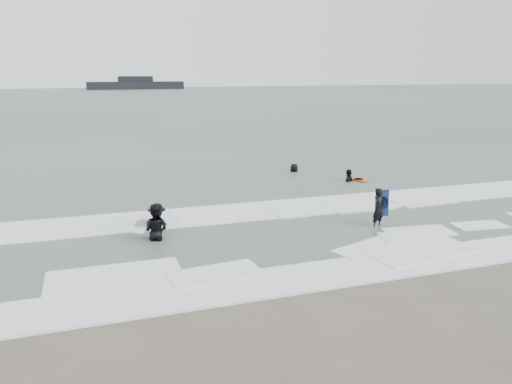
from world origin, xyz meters
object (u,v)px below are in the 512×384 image
object	(u,v)px
surfer_right_near	(349,182)
surfer_centre	(378,228)
surfer_wading	(156,241)
vessel_horizon	(136,85)
surfer_right_far	(294,173)
surfer_breaker	(157,229)

from	to	relation	value
surfer_right_near	surfer_centre	bearing A→B (deg)	20.64
surfer_wading	vessel_horizon	size ratio (longest dim) A/B	0.06
surfer_right_near	vessel_horizon	size ratio (longest dim) A/B	0.06
surfer_centre	vessel_horizon	size ratio (longest dim) A/B	0.05
surfer_centre	surfer_right_far	distance (m)	10.30
surfer_right_near	surfer_wading	bearing A→B (deg)	-18.54
vessel_horizon	surfer_centre	bearing A→B (deg)	-91.19
surfer_wading	vessel_horizon	bearing A→B (deg)	-66.02
surfer_wading	surfer_right_near	size ratio (longest dim) A/B	1.00
surfer_centre	vessel_horizon	distance (m)	141.47
vessel_horizon	surfer_right_far	bearing A→B (deg)	-90.88
surfer_breaker	vessel_horizon	size ratio (longest dim) A/B	0.06
surfer_centre	surfer_wading	bearing A→B (deg)	152.29
surfer_wading	surfer_right_far	xyz separation A→B (m)	(8.71, 9.20, 0.00)
surfer_centre	surfer_wading	size ratio (longest dim) A/B	0.83
surfer_breaker	surfer_centre	bearing A→B (deg)	-34.71
vessel_horizon	surfer_right_near	bearing A→B (deg)	-90.11
surfer_centre	surfer_right_far	size ratio (longest dim) A/B	0.90
surfer_centre	surfer_right_far	bearing A→B (deg)	64.84
surfer_wading	vessel_horizon	xyz separation A→B (m)	(10.73, 140.37, 1.43)
surfer_right_near	surfer_right_far	world-z (taller)	surfer_right_near
surfer_wading	surfer_right_far	distance (m)	12.67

